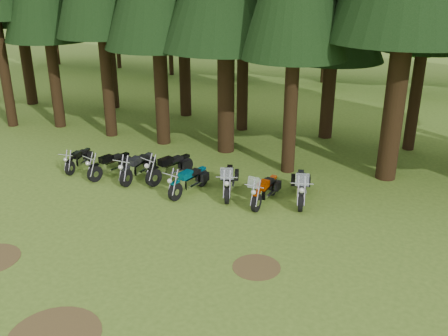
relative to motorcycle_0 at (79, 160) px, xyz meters
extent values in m
plane|color=#466920|center=(4.93, -4.99, -0.41)|extent=(120.00, 120.00, 0.00)
cylinder|color=#302010|center=(-7.36, 3.99, 2.98)|extent=(0.52, 0.52, 6.77)
cylinder|color=#302010|center=(-4.84, 4.83, 2.35)|extent=(0.58, 0.58, 5.53)
cylinder|color=#302010|center=(-1.36, 4.52, 2.58)|extent=(0.58, 0.58, 5.99)
cylinder|color=#302010|center=(1.72, 4.42, 2.37)|extent=(0.66, 0.66, 5.57)
cylinder|color=#302010|center=(5.00, 4.46, 2.44)|extent=(0.77, 0.77, 5.70)
cylinder|color=#302010|center=(8.37, 3.04, 2.44)|extent=(0.55, 0.55, 5.71)
cylinder|color=#302010|center=(12.30, 3.78, 2.90)|extent=(0.80, 0.80, 6.62)
cylinder|color=#302010|center=(-9.75, 8.26, 2.52)|extent=(0.67, 0.67, 5.87)
cylinder|color=#302010|center=(-4.33, 9.36, 2.35)|extent=(0.60, 0.60, 5.53)
cylinder|color=#302010|center=(0.55, 9.41, 2.37)|extent=(0.65, 0.65, 5.55)
cylinder|color=#302010|center=(4.56, 7.95, 2.35)|extent=(0.58, 0.58, 5.52)
cylinder|color=#302010|center=(8.97, 8.26, 1.94)|extent=(0.66, 0.66, 4.70)
cylinder|color=#302010|center=(13.00, 7.87, 2.37)|extent=(0.53, 0.53, 5.56)
cylinder|color=#302010|center=(-17.52, 20.51, 1.25)|extent=(0.36, 0.36, 3.33)
sphere|color=#246723|center=(-16.19, 19.62, 4.92)|extent=(5.55, 5.55, 5.55)
cylinder|color=#302010|center=(-11.41, 21.01, 1.24)|extent=(0.36, 0.36, 3.29)
sphere|color=#246723|center=(-10.09, 20.13, 4.86)|extent=(5.49, 5.49, 5.49)
cylinder|color=#302010|center=(-5.80, 19.99, 0.99)|extent=(0.36, 0.36, 2.80)
sphere|color=#246723|center=(-5.80, 19.99, 4.72)|extent=(6.53, 6.53, 6.53)
sphere|color=#246723|center=(-4.68, 19.24, 4.07)|extent=(4.67, 4.67, 4.67)
cylinder|color=#302010|center=(-0.05, 20.32, 0.86)|extent=(0.36, 0.36, 2.55)
sphere|color=#246723|center=(-0.05, 20.32, 4.26)|extent=(5.95, 5.95, 5.95)
sphere|color=#246723|center=(0.97, 19.64, 3.67)|extent=(4.25, 4.25, 4.25)
cylinder|color=#302010|center=(6.25, 21.51, 0.82)|extent=(0.36, 0.36, 2.47)
sphere|color=#246723|center=(6.25, 21.51, 4.12)|extent=(5.76, 5.76, 5.76)
sphere|color=#246723|center=(7.24, 20.85, 3.54)|extent=(4.12, 4.12, 4.12)
cylinder|color=#302010|center=(12.85, 20.98, 1.35)|extent=(0.36, 0.36, 3.52)
cylinder|color=#4C3D1E|center=(9.43, -4.49, -0.41)|extent=(1.40, 1.40, 0.01)
cylinder|color=#4C3D1E|center=(5.93, -8.99, -0.41)|extent=(2.20, 2.20, 0.01)
cylinder|color=black|center=(0.06, -0.70, -0.12)|extent=(0.18, 0.60, 0.59)
cylinder|color=black|center=(-0.06, 0.69, -0.12)|extent=(0.18, 0.60, 0.59)
cube|color=silver|center=(0.00, 0.04, -0.03)|extent=(0.31, 0.65, 0.31)
cube|color=black|center=(0.02, -0.17, 0.29)|extent=(0.31, 0.52, 0.22)
cube|color=black|center=(-0.02, 0.24, 0.25)|extent=(0.31, 0.52, 0.11)
cylinder|color=black|center=(1.44, -0.92, -0.08)|extent=(0.35, 0.68, 0.67)
cylinder|color=black|center=(1.95, 0.58, -0.08)|extent=(0.35, 0.68, 0.67)
cube|color=silver|center=(1.71, -0.12, 0.02)|extent=(0.50, 0.77, 0.35)
cube|color=black|center=(1.64, -0.34, 0.38)|extent=(0.47, 0.63, 0.24)
cube|color=black|center=(1.79, 0.10, 0.34)|extent=(0.47, 0.63, 0.12)
cylinder|color=black|center=(2.87, -0.87, -0.06)|extent=(0.18, 0.72, 0.71)
cylinder|color=black|center=(2.94, 0.80, -0.06)|extent=(0.18, 0.72, 0.71)
cube|color=silver|center=(2.91, 0.02, 0.04)|extent=(0.33, 0.77, 0.37)
cube|color=#24242A|center=(2.90, -0.23, 0.43)|extent=(0.35, 0.61, 0.26)
cube|color=black|center=(2.92, 0.27, 0.39)|extent=(0.35, 0.61, 0.13)
cylinder|color=black|center=(3.87, -0.46, -0.05)|extent=(0.41, 0.74, 0.73)
cylinder|color=black|center=(4.49, 1.14, -0.05)|extent=(0.41, 0.74, 0.73)
cube|color=silver|center=(4.20, 0.39, 0.05)|extent=(0.57, 0.83, 0.38)
cube|color=black|center=(4.10, 0.16, 0.45)|extent=(0.53, 0.69, 0.27)
cube|color=black|center=(4.29, 0.63, 0.41)|extent=(0.53, 0.69, 0.13)
cylinder|color=black|center=(5.25, -1.31, -0.07)|extent=(0.30, 0.70, 0.68)
cylinder|color=black|center=(5.63, 0.24, -0.07)|extent=(0.30, 0.70, 0.68)
cube|color=silver|center=(5.45, -0.49, 0.02)|extent=(0.45, 0.77, 0.35)
cube|color=#035970|center=(5.39, -0.72, 0.39)|extent=(0.44, 0.63, 0.25)
cube|color=black|center=(5.51, -0.26, 0.35)|extent=(0.44, 0.63, 0.12)
cylinder|color=black|center=(7.12, -0.85, -0.06)|extent=(0.35, 0.72, 0.71)
cylinder|color=black|center=(6.62, 0.73, -0.06)|extent=(0.35, 0.72, 0.71)
cube|color=silver|center=(6.85, -0.01, 0.04)|extent=(0.51, 0.80, 0.36)
cube|color=black|center=(6.93, -0.24, 0.42)|extent=(0.48, 0.66, 0.26)
cube|color=black|center=(6.78, 0.23, 0.38)|extent=(0.48, 0.66, 0.13)
cube|color=silver|center=(7.21, -1.16, 0.89)|extent=(0.47, 0.26, 0.42)
cylinder|color=black|center=(8.31, -1.08, -0.08)|extent=(0.20, 0.67, 0.66)
cylinder|color=black|center=(8.46, 0.46, -0.08)|extent=(0.20, 0.67, 0.66)
cube|color=silver|center=(8.39, -0.26, 0.01)|extent=(0.35, 0.72, 0.34)
cube|color=#AD3300|center=(8.37, -0.49, 0.37)|extent=(0.35, 0.58, 0.24)
cube|color=black|center=(8.41, -0.03, 0.33)|extent=(0.35, 0.58, 0.12)
cube|color=silver|center=(8.28, -1.38, 0.81)|extent=(0.43, 0.17, 0.40)
cylinder|color=black|center=(9.76, -0.48, -0.05)|extent=(0.32, 0.74, 0.73)
cylinder|color=black|center=(9.35, 1.17, -0.05)|extent=(0.32, 0.74, 0.73)
cube|color=silver|center=(9.54, 0.40, 0.05)|extent=(0.48, 0.82, 0.37)
cube|color=black|center=(9.60, 0.15, 0.45)|extent=(0.46, 0.67, 0.26)
cube|color=black|center=(9.48, 0.65, 0.40)|extent=(0.46, 0.67, 0.13)
cube|color=silver|center=(9.83, -0.80, 0.93)|extent=(0.48, 0.24, 0.43)
camera|label=1|loc=(13.05, -16.24, 7.54)|focal=40.00mm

